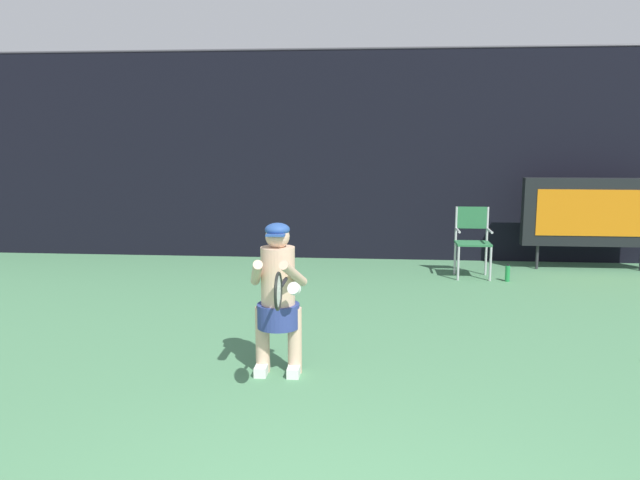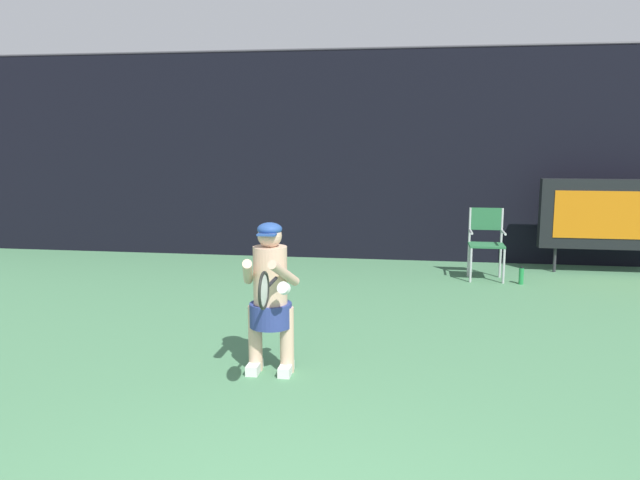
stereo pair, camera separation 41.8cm
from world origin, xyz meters
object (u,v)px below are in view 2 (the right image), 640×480
Objects in this scene: scoreboard at (612,215)px; water_bottle at (521,276)px; tennis_player at (270,294)px; tennis_racket at (264,290)px; umpire_chair at (486,239)px.

water_bottle is (-1.49, -0.97, -0.82)m from scoreboard.
scoreboard reaches higher than tennis_player.
tennis_racket reaches higher than water_bottle.
tennis_player is (-2.87, -3.95, 0.62)m from water_bottle.
tennis_player reaches higher than umpire_chair.
scoreboard is 7.02m from tennis_racket.
tennis_player is 0.71m from tennis_racket.
tennis_player is 2.33× the size of tennis_racket.
scoreboard is at bearing 70.24° from tennis_racket.
tennis_racket reaches higher than umpire_chair.
tennis_racket is (-2.76, -4.62, 0.83)m from water_bottle.
umpire_chair is 4.86m from tennis_player.
tennis_racket is at bearing -120.86° from water_bottle.
scoreboard is 6.58m from tennis_player.
tennis_player is at bearing -119.30° from umpire_chair.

